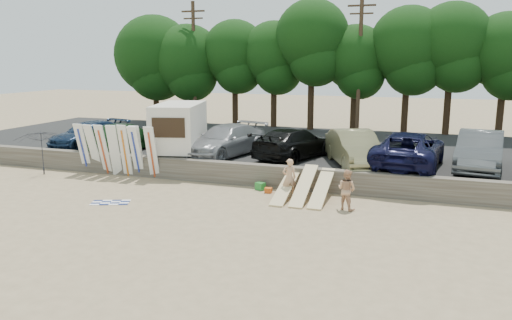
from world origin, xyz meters
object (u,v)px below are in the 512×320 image
object	(u,v)px
car_4	(355,148)
beach_umbrella	(42,153)
car_0	(89,134)
cooler	(260,186)
car_2	(225,141)
beachgoer_b	(347,190)
car_6	(480,151)
car_3	(294,143)
car_5	(409,150)
car_1	(125,137)
beachgoer_a	(289,178)
box_trailer	(179,127)

from	to	relation	value
car_4	beach_umbrella	distance (m)	15.18
car_0	cooler	bearing A→B (deg)	-3.45
car_2	car_0	bearing A→B (deg)	-164.78
beachgoer_b	car_6	bearing A→B (deg)	-106.64
car_6	cooler	xyz separation A→B (m)	(-9.05, -4.09, -1.42)
car_3	car_5	world-z (taller)	car_5
car_2	car_1	bearing A→B (deg)	-163.21
car_5	beachgoer_a	bearing A→B (deg)	48.19
beachgoer_b	beach_umbrella	bearing A→B (deg)	21.17
car_0	cooler	distance (m)	11.99
car_3	car_6	size ratio (longest dim) A/B	1.00
car_2	beach_umbrella	size ratio (longest dim) A/B	2.22
box_trailer	car_0	xyz separation A→B (m)	(-6.11, 0.61, -0.79)
car_0	car_6	size ratio (longest dim) A/B	0.93
car_1	cooler	xyz separation A→B (m)	(8.97, -3.21, -1.28)
cooler	car_6	bearing A→B (deg)	48.77
car_3	cooler	xyz separation A→B (m)	(-0.45, -3.97, -1.31)
car_0	car_6	xyz separation A→B (m)	(20.50, 0.76, 0.16)
car_5	car_4	bearing A→B (deg)	14.30
car_2	cooler	world-z (taller)	car_2
car_3	car_6	bearing A→B (deg)	-161.20
car_3	car_5	xyz separation A→B (m)	(5.56, -0.48, 0.07)
cooler	car_1	bearing A→B (deg)	-175.25
car_1	car_2	distance (m)	5.90
cooler	car_2	bearing A→B (deg)	156.08
car_5	cooler	bearing A→B (deg)	35.58
car_0	beachgoer_b	xyz separation A→B (m)	(15.47, -5.00, -0.64)
car_5	box_trailer	bearing A→B (deg)	9.28
car_2	car_3	bearing A→B (deg)	22.50
car_6	cooler	bearing A→B (deg)	-148.70
car_3	car_5	distance (m)	5.58
box_trailer	car_2	world-z (taller)	box_trailer
box_trailer	cooler	world-z (taller)	box_trailer
beach_umbrella	car_2	bearing A→B (deg)	28.01
beachgoer_b	car_4	bearing A→B (deg)	-60.48
box_trailer	beachgoer_a	size ratio (longest dim) A/B	2.84
car_3	car_4	world-z (taller)	car_4
cooler	beach_umbrella	xyz separation A→B (m)	(-11.06, -0.78, 0.94)
car_0	beachgoer_b	bearing A→B (deg)	-5.12
car_2	car_4	size ratio (longest dim) A/B	1.08
car_4	car_5	xyz separation A→B (m)	(2.41, 0.38, 0.01)
car_6	cooler	world-z (taller)	car_6
box_trailer	beachgoer_a	world-z (taller)	box_trailer
car_0	car_5	size ratio (longest dim) A/B	0.82
car_3	beachgoer_a	bearing A→B (deg)	120.68
beach_umbrella	car_5	bearing A→B (deg)	14.06
car_1	cooler	distance (m)	9.62
car_1	beach_umbrella	world-z (taller)	beach_umbrella
car_6	beachgoer_a	distance (m)	8.97
car_0	car_3	world-z (taller)	car_3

